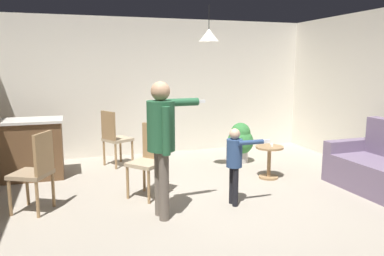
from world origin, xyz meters
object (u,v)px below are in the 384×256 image
at_px(dining_chair_by_counter, 114,136).
at_px(potted_plant_corner, 240,141).
at_px(dining_chair_near_wall, 36,169).
at_px(person_child, 235,158).
at_px(kitchen_counter, 23,149).
at_px(person_adult, 162,135).
at_px(spare_remote_on_table, 272,145).
at_px(side_table_by_couch, 269,158).
at_px(dining_chair_centre_back, 149,157).

height_order(dining_chair_by_counter, potted_plant_corner, dining_chair_by_counter).
xyz_separation_m(dining_chair_near_wall, potted_plant_corner, (3.40, 1.43, -0.14)).
bearing_deg(person_child, kitchen_counter, -128.26).
xyz_separation_m(person_adult, person_child, (0.98, 0.11, -0.38)).
xyz_separation_m(dining_chair_near_wall, spare_remote_on_table, (3.46, 0.38, -0.01)).
height_order(dining_chair_near_wall, potted_plant_corner, dining_chair_near_wall).
bearing_deg(dining_chair_near_wall, person_adult, -86.95).
relative_size(kitchen_counter, spare_remote_on_table, 9.69).
height_order(side_table_by_couch, dining_chair_by_counter, dining_chair_by_counter).
xyz_separation_m(person_child, dining_chair_by_counter, (-1.27, 2.39, -0.08)).
height_order(kitchen_counter, spare_remote_on_table, kitchen_counter).
bearing_deg(person_adult, dining_chair_near_wall, -119.11).
xyz_separation_m(person_adult, dining_chair_near_wall, (-1.44, 0.64, -0.46)).
relative_size(dining_chair_near_wall, dining_chair_centre_back, 1.00).
bearing_deg(person_child, person_adult, -84.47).
relative_size(person_child, dining_chair_centre_back, 1.01).
relative_size(side_table_by_couch, spare_remote_on_table, 4.00).
bearing_deg(person_adult, spare_remote_on_table, 111.83).
bearing_deg(kitchen_counter, dining_chair_near_wall, -78.23).
relative_size(person_adult, potted_plant_corner, 2.18).
bearing_deg(dining_chair_near_wall, dining_chair_centre_back, -56.90).
relative_size(person_child, dining_chair_by_counter, 1.01).
xyz_separation_m(side_table_by_couch, dining_chair_near_wall, (-3.42, -0.37, 0.22)).
height_order(person_child, spare_remote_on_table, person_child).
bearing_deg(side_table_by_couch, dining_chair_near_wall, -173.77).
height_order(kitchen_counter, dining_chair_near_wall, dining_chair_near_wall).
distance_m(side_table_by_couch, dining_chair_by_counter, 2.72).
relative_size(side_table_by_couch, person_adult, 0.32).
xyz_separation_m(dining_chair_centre_back, potted_plant_corner, (1.97, 1.28, -0.14)).
bearing_deg(kitchen_counter, spare_remote_on_table, -17.11).
xyz_separation_m(side_table_by_couch, person_adult, (-1.98, -1.01, 0.68)).
xyz_separation_m(kitchen_counter, person_adult, (1.76, -2.19, 0.53)).
bearing_deg(person_child, spare_remote_on_table, 130.07).
distance_m(person_child, dining_chair_near_wall, 2.47).
height_order(person_adult, dining_chair_centre_back, person_adult).
relative_size(dining_chair_by_counter, dining_chair_centre_back, 1.00).
relative_size(side_table_by_couch, dining_chair_near_wall, 0.52).
distance_m(dining_chair_near_wall, potted_plant_corner, 3.69).
relative_size(potted_plant_corner, spare_remote_on_table, 5.72).
distance_m(dining_chair_centre_back, spare_remote_on_table, 2.04).
bearing_deg(spare_remote_on_table, person_adult, -153.11).
distance_m(kitchen_counter, dining_chair_near_wall, 1.58).
height_order(kitchen_counter, dining_chair_centre_back, dining_chair_centre_back).
height_order(side_table_by_couch, potted_plant_corner, potted_plant_corner).
height_order(dining_chair_near_wall, spare_remote_on_table, dining_chair_near_wall).
bearing_deg(person_child, dining_chair_by_counter, -153.13).
relative_size(person_adult, dining_chair_by_counter, 1.62).
bearing_deg(dining_chair_centre_back, person_adult, 138.92).
bearing_deg(kitchen_counter, person_child, -37.20).
distance_m(kitchen_counter, dining_chair_by_counter, 1.50).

